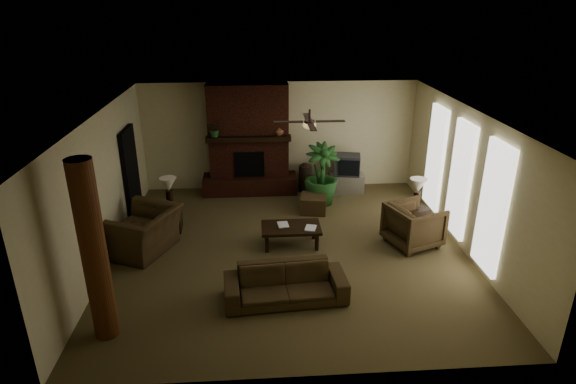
{
  "coord_description": "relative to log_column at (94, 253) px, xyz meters",
  "views": [
    {
      "loc": [
        -0.62,
        -8.5,
        4.76
      ],
      "look_at": [
        0.0,
        0.4,
        1.1
      ],
      "focal_mm": 29.82,
      "sensor_mm": 36.0,
      "label": 1
    }
  ],
  "objects": [
    {
      "name": "fireplace",
      "position": [
        2.15,
        5.62,
        -0.24
      ],
      "size": [
        2.4,
        0.7,
        2.8
      ],
      "color": "#451E12",
      "rests_on": "ground"
    },
    {
      "name": "sofa",
      "position": [
        2.76,
        0.71,
        -1.0
      ],
      "size": [
        2.08,
        0.76,
        0.8
      ],
      "primitive_type": "imported",
      "rotation": [
        0.0,
        0.0,
        0.08
      ],
      "color": "#46361E",
      "rests_on": "ground"
    },
    {
      "name": "mantel_plant",
      "position": [
        1.34,
        5.37,
        0.32
      ],
      "size": [
        0.45,
        0.49,
        0.33
      ],
      "primitive_type": "imported",
      "rotation": [
        0.0,
        0.0,
        -0.2
      ],
      "color": "#245120",
      "rests_on": "fireplace"
    },
    {
      "name": "lamp_right",
      "position": [
        5.74,
        3.1,
        -0.4
      ],
      "size": [
        0.42,
        0.42,
        0.65
      ],
      "color": "black",
      "rests_on": "side_table_right"
    },
    {
      "name": "side_table_right",
      "position": [
        5.71,
        3.08,
        -1.12
      ],
      "size": [
        0.64,
        0.64,
        0.55
      ],
      "primitive_type": "cube",
      "rotation": [
        0.0,
        0.0,
        0.34
      ],
      "color": "black",
      "rests_on": "ground"
    },
    {
      "name": "floor_plant",
      "position": [
        3.9,
        4.73,
        -0.98
      ],
      "size": [
        1.17,
        1.65,
        0.84
      ],
      "primitive_type": "imported",
      "rotation": [
        0.0,
        0.0,
        0.24
      ],
      "color": "#245120",
      "rests_on": "ground"
    },
    {
      "name": "armchair_right",
      "position": [
        5.5,
        2.45,
        -0.91
      ],
      "size": [
        1.18,
        1.21,
        0.98
      ],
      "primitive_type": "imported",
      "rotation": [
        0.0,
        0.0,
        1.94
      ],
      "color": "#46361E",
      "rests_on": "ground"
    },
    {
      "name": "armchair_left",
      "position": [
        0.03,
        2.56,
        -0.81
      ],
      "size": [
        1.35,
        1.59,
        1.18
      ],
      "primitive_type": "imported",
      "rotation": [
        0.0,
        0.0,
        -1.99
      ],
      "color": "#46361E",
      "rests_on": "ground"
    },
    {
      "name": "book_b",
      "position": [
        3.28,
        2.49,
        -0.82
      ],
      "size": [
        0.21,
        0.08,
        0.29
      ],
      "primitive_type": "imported",
      "rotation": [
        0.0,
        0.0,
        -0.27
      ],
      "color": "#999999",
      "rests_on": "coffee_table"
    },
    {
      "name": "coffee_table",
      "position": [
        3.0,
        2.59,
        -1.03
      ],
      "size": [
        1.2,
        0.7,
        0.43
      ],
      "color": "black",
      "rests_on": "ground"
    },
    {
      "name": "side_table_left",
      "position": [
        0.4,
        3.48,
        -1.12
      ],
      "size": [
        0.52,
        0.52,
        0.55
      ],
      "primitive_type": "cube",
      "rotation": [
        0.0,
        0.0,
        0.04
      ],
      "color": "black",
      "rests_on": "ground"
    },
    {
      "name": "floor_vase",
      "position": [
        3.59,
        5.55,
        -0.97
      ],
      "size": [
        0.34,
        0.34,
        0.77
      ],
      "color": "#2C2218",
      "rests_on": "ground"
    },
    {
      "name": "mantel_vase",
      "position": [
        2.91,
        5.42,
        0.27
      ],
      "size": [
        0.28,
        0.29,
        0.22
      ],
      "primitive_type": "imported",
      "rotation": [
        0.0,
        0.0,
        0.34
      ],
      "color": "brown",
      "rests_on": "fireplace"
    },
    {
      "name": "log_column",
      "position": [
        0.0,
        0.0,
        0.0
      ],
      "size": [
        0.36,
        0.36,
        2.8
      ],
      "primitive_type": "cylinder",
      "color": "brown",
      "rests_on": "ground"
    },
    {
      "name": "ceiling_fan",
      "position": [
        3.35,
        2.7,
        1.13
      ],
      "size": [
        1.35,
        1.35,
        0.37
      ],
      "color": "black",
      "rests_on": "ceiling"
    },
    {
      "name": "doorway",
      "position": [
        -0.49,
        4.2,
        -0.35
      ],
      "size": [
        0.1,
        1.0,
        2.1
      ],
      "primitive_type": "cube",
      "color": "black",
      "rests_on": "ground"
    },
    {
      "name": "tv",
      "position": [
        4.65,
        5.36,
        -0.64
      ],
      "size": [
        0.73,
        0.63,
        0.52
      ],
      "color": "#353437",
      "rests_on": "tv_stand"
    },
    {
      "name": "lamp_left",
      "position": [
        0.44,
        3.53,
        -0.4
      ],
      "size": [
        0.42,
        0.42,
        0.65
      ],
      "color": "black",
      "rests_on": "side_table_left"
    },
    {
      "name": "windows",
      "position": [
        6.4,
        2.6,
        -0.05
      ],
      "size": [
        0.08,
        3.65,
        2.35
      ],
      "color": "white",
      "rests_on": "ground"
    },
    {
      "name": "tv_stand",
      "position": [
        4.65,
        5.39,
        -1.15
      ],
      "size": [
        0.89,
        0.57,
        0.5
      ],
      "primitive_type": "cube",
      "rotation": [
        0.0,
        0.0,
        0.08
      ],
      "color": "#B3B3B5",
      "rests_on": "ground"
    },
    {
      "name": "book_a",
      "position": [
        2.73,
        2.63,
        -0.83
      ],
      "size": [
        0.22,
        0.05,
        0.29
      ],
      "primitive_type": "imported",
      "rotation": [
        0.0,
        0.0,
        0.09
      ],
      "color": "#999999",
      "rests_on": "coffee_table"
    },
    {
      "name": "ottoman",
      "position": [
        3.65,
        4.22,
        -1.2
      ],
      "size": [
        0.69,
        0.69,
        0.4
      ],
      "primitive_type": "cube",
      "rotation": [
        0.0,
        0.0,
        -0.17
      ],
      "color": "#46361E",
      "rests_on": "ground"
    },
    {
      "name": "room_shell",
      "position": [
        2.95,
        2.4,
        0.0
      ],
      "size": [
        7.0,
        7.0,
        7.0
      ],
      "color": "brown",
      "rests_on": "ground"
    }
  ]
}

